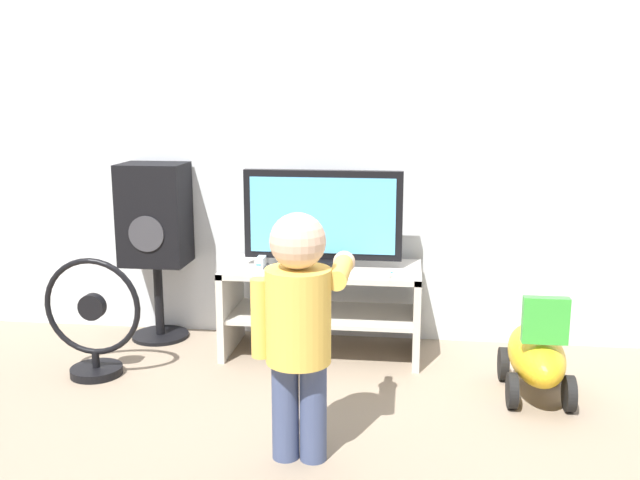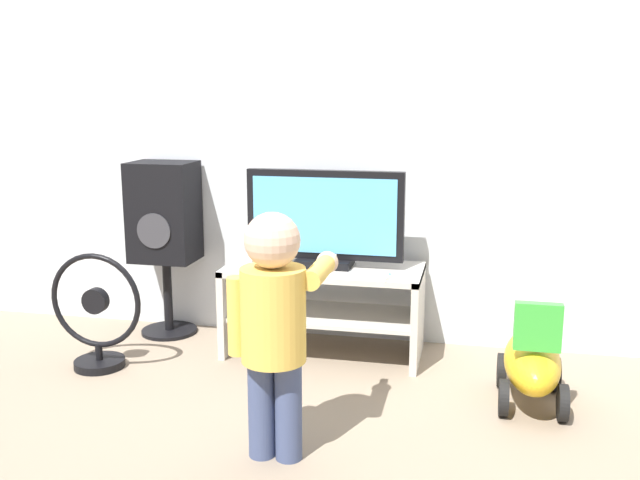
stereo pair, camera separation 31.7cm
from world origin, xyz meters
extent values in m
plane|color=gray|center=(0.00, 0.00, 0.00)|extent=(16.00, 16.00, 0.00)
cube|color=silver|center=(0.00, 0.54, 1.30)|extent=(10.00, 0.06, 2.60)
cube|color=beige|center=(0.00, 0.23, 0.46)|extent=(1.03, 0.46, 0.03)
cube|color=beige|center=(0.00, 0.23, 0.21)|extent=(0.99, 0.42, 0.02)
cube|color=beige|center=(-0.49, 0.23, 0.24)|extent=(0.04, 0.46, 0.47)
cube|color=beige|center=(0.49, 0.23, 0.24)|extent=(0.04, 0.46, 0.47)
cube|color=black|center=(0.00, 0.25, 0.49)|extent=(0.29, 0.20, 0.04)
cube|color=black|center=(0.00, 0.25, 0.74)|extent=(0.82, 0.05, 0.46)
cube|color=#59B2EA|center=(0.00, 0.23, 0.74)|extent=(0.75, 0.01, 0.39)
cube|color=white|center=(-0.32, 0.20, 0.50)|extent=(0.04, 0.15, 0.05)
cube|color=#3F8CE5|center=(-0.32, 0.12, 0.50)|extent=(0.02, 0.00, 0.01)
cube|color=white|center=(0.37, 0.06, 0.48)|extent=(0.08, 0.13, 0.02)
cylinder|color=#337FD8|center=(0.37, 0.06, 0.50)|extent=(0.01, 0.01, 0.00)
cylinder|color=#3F4C72|center=(0.00, -0.89, 0.20)|extent=(0.10, 0.10, 0.39)
cylinder|color=#3F4C72|center=(0.11, -0.89, 0.20)|extent=(0.10, 0.10, 0.39)
cylinder|color=#E5B74C|center=(0.05, -0.89, 0.57)|extent=(0.24, 0.24, 0.35)
sphere|color=beige|center=(0.05, -0.89, 0.85)|extent=(0.20, 0.20, 0.20)
cylinder|color=#E5B74C|center=(-0.09, -0.89, 0.55)|extent=(0.07, 0.07, 0.30)
cylinder|color=#E5B74C|center=(0.19, -0.74, 0.70)|extent=(0.07, 0.30, 0.07)
sphere|color=beige|center=(0.19, -0.59, 0.70)|extent=(0.09, 0.09, 0.09)
cube|color=white|center=(0.19, -0.55, 0.70)|extent=(0.03, 0.13, 0.02)
cylinder|color=black|center=(-0.94, 0.35, 0.01)|extent=(0.32, 0.32, 0.02)
cylinder|color=black|center=(-0.94, 0.35, 0.22)|extent=(0.05, 0.05, 0.43)
cube|color=black|center=(-0.94, 0.35, 0.71)|extent=(0.35, 0.27, 0.56)
cylinder|color=#38383D|center=(-0.94, 0.21, 0.63)|extent=(0.19, 0.01, 0.19)
cylinder|color=black|center=(-1.07, -0.21, 0.02)|extent=(0.25, 0.25, 0.04)
cylinder|color=black|center=(-1.07, -0.21, 0.08)|extent=(0.04, 0.04, 0.08)
torus|color=black|center=(-1.07, -0.21, 0.35)|extent=(0.49, 0.03, 0.49)
cylinder|color=black|center=(-1.07, -0.21, 0.35)|extent=(0.13, 0.05, 0.13)
ellipsoid|color=gold|center=(1.04, -0.17, 0.19)|extent=(0.24, 0.58, 0.23)
cube|color=green|center=(1.04, -0.33, 0.41)|extent=(0.19, 0.05, 0.20)
cylinder|color=black|center=(0.91, -0.02, 0.08)|extent=(0.04, 0.16, 0.16)
cylinder|color=black|center=(1.16, -0.02, 0.08)|extent=(0.04, 0.16, 0.16)
cylinder|color=black|center=(0.91, -0.33, 0.08)|extent=(0.04, 0.16, 0.16)
cylinder|color=black|center=(1.16, -0.33, 0.08)|extent=(0.04, 0.16, 0.16)
camera|label=1|loc=(0.45, -3.35, 1.37)|focal=40.00mm
camera|label=2|loc=(0.76, -3.29, 1.37)|focal=40.00mm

